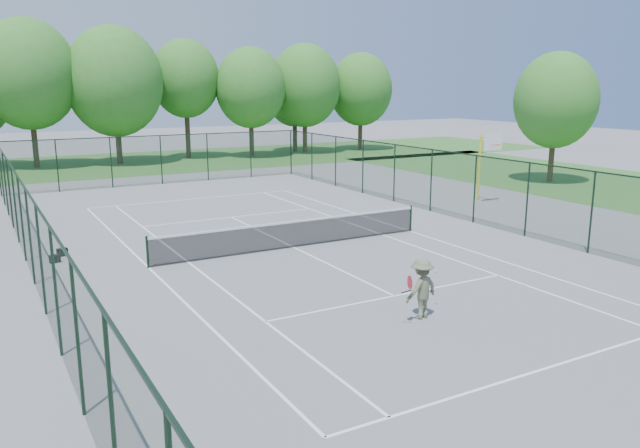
{
  "coord_description": "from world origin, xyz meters",
  "views": [
    {
      "loc": [
        -10.37,
        -20.35,
        5.98
      ],
      "look_at": [
        0.0,
        -2.0,
        1.3
      ],
      "focal_mm": 35.0,
      "sensor_mm": 36.0,
      "label": 1
    }
  ],
  "objects_px": {
    "tennis_net": "(294,233)",
    "sports_bag_a": "(55,259)",
    "tennis_player": "(422,289)",
    "basketball_goal": "(487,153)"
  },
  "relations": [
    {
      "from": "tennis_net",
      "to": "sports_bag_a",
      "type": "relative_size",
      "value": 32.07
    },
    {
      "from": "tennis_net",
      "to": "tennis_player",
      "type": "distance_m",
      "value": 8.16
    },
    {
      "from": "tennis_net",
      "to": "tennis_player",
      "type": "xyz_separation_m",
      "value": [
        -0.42,
        -8.15,
        0.23
      ]
    },
    {
      "from": "tennis_net",
      "to": "basketball_goal",
      "type": "bearing_deg",
      "value": 15.11
    },
    {
      "from": "sports_bag_a",
      "to": "basketball_goal",
      "type": "bearing_deg",
      "value": -4.65
    },
    {
      "from": "sports_bag_a",
      "to": "tennis_player",
      "type": "relative_size",
      "value": 0.2
    },
    {
      "from": "basketball_goal",
      "to": "sports_bag_a",
      "type": "distance_m",
      "value": 21.38
    },
    {
      "from": "tennis_net",
      "to": "sports_bag_a",
      "type": "xyz_separation_m",
      "value": [
        -8.14,
        2.23,
        -0.44
      ]
    },
    {
      "from": "tennis_net",
      "to": "basketball_goal",
      "type": "relative_size",
      "value": 3.04
    },
    {
      "from": "tennis_net",
      "to": "tennis_player",
      "type": "relative_size",
      "value": 6.46
    }
  ]
}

